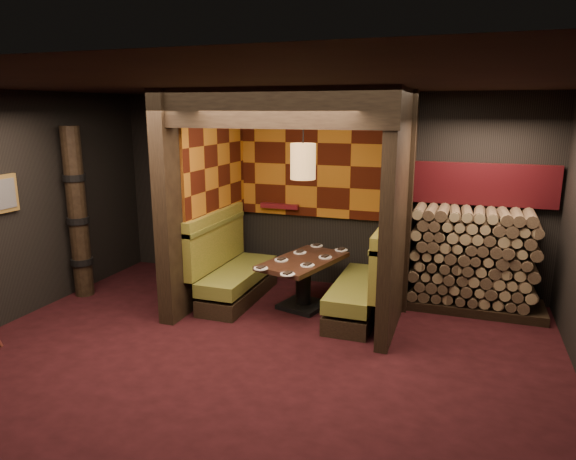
# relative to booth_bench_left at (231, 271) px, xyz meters

# --- Properties ---
(floor) EXTENTS (6.50, 5.50, 0.02)m
(floor) POSITION_rel_booth_bench_left_xyz_m (0.96, -1.65, -0.41)
(floor) COLOR black
(floor) RESTS_ON ground
(ceiling) EXTENTS (6.50, 5.50, 0.02)m
(ceiling) POSITION_rel_booth_bench_left_xyz_m (0.96, -1.65, 2.46)
(ceiling) COLOR black
(ceiling) RESTS_ON ground
(wall_back) EXTENTS (6.50, 0.02, 2.85)m
(wall_back) POSITION_rel_booth_bench_left_xyz_m (0.96, 1.11, 1.02)
(wall_back) COLOR black
(wall_back) RESTS_ON ground
(wall_front) EXTENTS (6.50, 0.02, 2.85)m
(wall_front) POSITION_rel_booth_bench_left_xyz_m (0.96, -4.41, 1.02)
(wall_front) COLOR black
(wall_front) RESTS_ON ground
(partition_left) EXTENTS (0.20, 2.20, 2.85)m
(partition_left) POSITION_rel_booth_bench_left_xyz_m (-0.39, -0.00, 1.02)
(partition_left) COLOR black
(partition_left) RESTS_ON floor
(partition_right) EXTENTS (0.15, 2.10, 2.85)m
(partition_right) POSITION_rel_booth_bench_left_xyz_m (2.26, 0.05, 1.02)
(partition_right) COLOR black
(partition_right) RESTS_ON floor
(header_beam) EXTENTS (2.85, 0.18, 0.44)m
(header_beam) POSITION_rel_booth_bench_left_xyz_m (0.94, -0.95, 2.23)
(header_beam) COLOR black
(header_beam) RESTS_ON partition_left
(tapa_back_panel) EXTENTS (2.40, 0.06, 1.55)m
(tapa_back_panel) POSITION_rel_booth_bench_left_xyz_m (0.94, 1.06, 1.42)
(tapa_back_panel) COLOR #A65E16
(tapa_back_panel) RESTS_ON wall_back
(tapa_side_panel) EXTENTS (0.04, 1.85, 1.45)m
(tapa_side_panel) POSITION_rel_booth_bench_left_xyz_m (-0.27, 0.17, 1.45)
(tapa_side_panel) COLOR #A65E16
(tapa_side_panel) RESTS_ON partition_left
(lacquer_shelf) EXTENTS (0.60, 0.12, 0.07)m
(lacquer_shelf) POSITION_rel_booth_bench_left_xyz_m (0.36, 1.00, 0.78)
(lacquer_shelf) COLOR maroon
(lacquer_shelf) RESTS_ON wall_back
(booth_bench_left) EXTENTS (0.68, 1.60, 1.14)m
(booth_bench_left) POSITION_rel_booth_bench_left_xyz_m (0.00, 0.00, 0.00)
(booth_bench_left) COLOR black
(booth_bench_left) RESTS_ON floor
(booth_bench_right) EXTENTS (0.68, 1.60, 1.14)m
(booth_bench_right) POSITION_rel_booth_bench_left_xyz_m (1.89, 0.00, 0.00)
(booth_bench_right) COLOR black
(booth_bench_right) RESTS_ON floor
(dining_table) EXTENTS (1.02, 1.43, 0.68)m
(dining_table) POSITION_rel_booth_bench_left_xyz_m (1.05, 0.01, 0.05)
(dining_table) COLOR black
(dining_table) RESTS_ON floor
(place_settings) EXTENTS (0.92, 1.57, 0.03)m
(place_settings) POSITION_rel_booth_bench_left_xyz_m (1.05, 0.01, 0.29)
(place_settings) COLOR white
(place_settings) RESTS_ON dining_table
(pendant_lamp) EXTENTS (0.32, 0.32, 1.10)m
(pendant_lamp) POSITION_rel_booth_bench_left_xyz_m (1.05, -0.04, 1.58)
(pendant_lamp) COLOR #AD7E46
(pendant_lamp) RESTS_ON ceiling
(framed_picture) EXTENTS (0.05, 0.36, 0.46)m
(framed_picture) POSITION_rel_booth_bench_left_xyz_m (-2.25, -1.55, 1.22)
(framed_picture) COLOR olive
(framed_picture) RESTS_ON wall_left
(totem_column) EXTENTS (0.31, 0.31, 2.40)m
(totem_column) POSITION_rel_booth_bench_left_xyz_m (-2.09, -0.55, 0.79)
(totem_column) COLOR black
(totem_column) RESTS_ON floor
(firewood_stack) EXTENTS (1.73, 0.70, 1.36)m
(firewood_stack) POSITION_rel_booth_bench_left_xyz_m (3.25, 0.70, 0.28)
(firewood_stack) COLOR black
(firewood_stack) RESTS_ON floor
(mosaic_header) EXTENTS (1.83, 0.10, 0.56)m
(mosaic_header) POSITION_rel_booth_bench_left_xyz_m (3.25, 1.03, 1.24)
(mosaic_header) COLOR maroon
(mosaic_header) RESTS_ON wall_back
(bay_front_post) EXTENTS (0.08, 0.08, 2.85)m
(bay_front_post) POSITION_rel_booth_bench_left_xyz_m (2.35, 0.31, 1.02)
(bay_front_post) COLOR black
(bay_front_post) RESTS_ON floor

